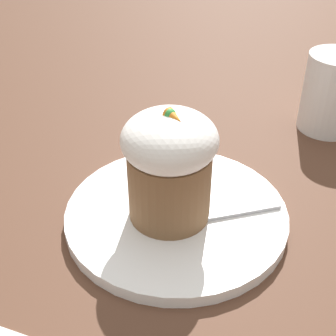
{
  "coord_description": "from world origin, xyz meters",
  "views": [
    {
      "loc": [
        0.26,
        -0.22,
        0.3
      ],
      "look_at": [
        -0.0,
        -0.01,
        0.06
      ],
      "focal_mm": 50.0,
      "sensor_mm": 36.0,
      "label": 1
    }
  ],
  "objects": [
    {
      "name": "ground_plane",
      "position": [
        0.0,
        0.0,
        0.0
      ],
      "size": [
        4.0,
        4.0,
        0.0
      ],
      "primitive_type": "plane",
      "color": "#513323"
    },
    {
      "name": "dessert_plate",
      "position": [
        0.0,
        0.0,
        0.01
      ],
      "size": [
        0.21,
        0.21,
        0.01
      ],
      "color": "white",
      "rests_on": "ground_plane"
    },
    {
      "name": "spoon",
      "position": [
        0.02,
        0.01,
        0.02
      ],
      "size": [
        0.06,
        0.11,
        0.01
      ],
      "color": "#B7B7BC",
      "rests_on": "dessert_plate"
    },
    {
      "name": "coffee_cup",
      "position": [
        -0.02,
        0.26,
        0.05
      ],
      "size": [
        0.1,
        0.07,
        0.1
      ],
      "color": "white",
      "rests_on": "ground_plane"
    },
    {
      "name": "carrot_cake",
      "position": [
        -0.0,
        -0.01,
        0.07
      ],
      "size": [
        0.08,
        0.08,
        0.11
      ],
      "color": "brown",
      "rests_on": "dessert_plate"
    }
  ]
}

